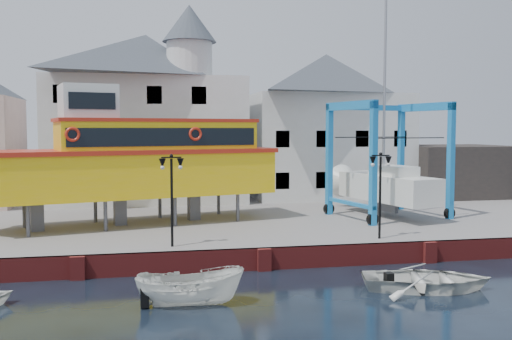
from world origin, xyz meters
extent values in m
plane|color=black|center=(0.00, 0.00, 0.00)|extent=(140.00, 140.00, 0.00)
cube|color=slate|center=(0.00, 11.00, 0.50)|extent=(44.00, 22.00, 1.00)
cube|color=maroon|center=(0.00, 0.12, 0.50)|extent=(44.00, 0.25, 1.00)
cube|color=maroon|center=(-8.00, -0.05, 0.50)|extent=(0.60, 0.36, 1.00)
cube|color=maroon|center=(0.00, -0.05, 0.50)|extent=(0.60, 0.36, 1.00)
cube|color=maroon|center=(8.00, -0.05, 0.50)|extent=(0.60, 0.36, 1.00)
cube|color=silver|center=(-5.00, 18.50, 5.50)|extent=(14.00, 8.00, 9.00)
pyramid|color=#373D44|center=(-5.00, 18.50, 11.60)|extent=(14.00, 8.00, 3.20)
cube|color=black|center=(-10.50, 14.54, 2.60)|extent=(1.00, 0.08, 1.20)
cube|color=black|center=(-7.50, 14.54, 2.60)|extent=(1.00, 0.08, 1.20)
cube|color=black|center=(-4.50, 14.54, 2.60)|extent=(1.00, 0.08, 1.20)
cube|color=black|center=(-1.50, 14.54, 2.60)|extent=(1.00, 0.08, 1.20)
cube|color=black|center=(-10.50, 14.54, 5.60)|extent=(1.00, 0.08, 1.20)
cube|color=black|center=(-7.50, 14.54, 5.60)|extent=(1.00, 0.08, 1.20)
cube|color=black|center=(-4.50, 14.54, 5.60)|extent=(1.00, 0.08, 1.20)
cube|color=black|center=(-1.50, 14.54, 5.60)|extent=(1.00, 0.08, 1.20)
cube|color=black|center=(-10.50, 14.54, 8.60)|extent=(1.00, 0.08, 1.20)
cube|color=black|center=(-7.50, 14.54, 8.60)|extent=(1.00, 0.08, 1.20)
cube|color=black|center=(-4.50, 14.54, 8.60)|extent=(1.00, 0.08, 1.20)
cube|color=black|center=(-1.50, 14.54, 8.60)|extent=(1.00, 0.08, 1.20)
cylinder|color=silver|center=(-2.00, 16.10, 11.20)|extent=(3.20, 3.20, 2.40)
cone|color=#373D44|center=(-2.00, 16.10, 13.70)|extent=(3.80, 3.80, 2.60)
cube|color=silver|center=(9.00, 19.00, 5.00)|extent=(12.00, 8.00, 8.00)
pyramid|color=#373D44|center=(9.00, 19.00, 10.60)|extent=(12.00, 8.00, 3.20)
cube|color=black|center=(4.50, 15.04, 2.60)|extent=(1.00, 0.08, 1.20)
cube|color=black|center=(7.50, 15.04, 2.60)|extent=(1.00, 0.08, 1.20)
cube|color=black|center=(10.50, 15.04, 2.60)|extent=(1.00, 0.08, 1.20)
cube|color=black|center=(13.50, 15.04, 2.60)|extent=(1.00, 0.08, 1.20)
cube|color=black|center=(4.50, 15.04, 5.60)|extent=(1.00, 0.08, 1.20)
cube|color=black|center=(7.50, 15.04, 5.60)|extent=(1.00, 0.08, 1.20)
cube|color=black|center=(10.50, 15.04, 5.60)|extent=(1.00, 0.08, 1.20)
cube|color=black|center=(13.50, 15.04, 5.60)|extent=(1.00, 0.08, 1.20)
cube|color=#272422|center=(19.00, 17.00, 3.00)|extent=(8.00, 7.00, 4.00)
cylinder|color=black|center=(-4.00, 1.20, 3.00)|extent=(0.12, 0.12, 4.00)
cube|color=black|center=(-4.00, 1.20, 5.05)|extent=(0.90, 0.06, 0.06)
sphere|color=black|center=(-4.00, 1.20, 5.12)|extent=(0.16, 0.16, 0.16)
cone|color=black|center=(-4.40, 1.20, 4.78)|extent=(0.32, 0.32, 0.45)
sphere|color=white|center=(-4.40, 1.20, 4.60)|extent=(0.18, 0.18, 0.18)
cone|color=black|center=(-3.60, 1.20, 4.78)|extent=(0.32, 0.32, 0.45)
sphere|color=white|center=(-3.60, 1.20, 4.60)|extent=(0.18, 0.18, 0.18)
cylinder|color=black|center=(6.00, 1.20, 3.00)|extent=(0.12, 0.12, 4.00)
cube|color=black|center=(6.00, 1.20, 5.05)|extent=(0.90, 0.06, 0.06)
sphere|color=black|center=(6.00, 1.20, 5.12)|extent=(0.16, 0.16, 0.16)
cone|color=black|center=(5.60, 1.20, 4.78)|extent=(0.32, 0.32, 0.45)
sphere|color=white|center=(5.60, 1.20, 4.60)|extent=(0.18, 0.18, 0.18)
cone|color=black|center=(6.40, 1.20, 4.78)|extent=(0.32, 0.32, 0.45)
sphere|color=white|center=(6.40, 1.20, 4.60)|extent=(0.18, 0.18, 0.18)
cylinder|color=#59595E|center=(-10.88, 4.90, 1.81)|extent=(0.24, 0.24, 1.61)
cylinder|color=#59595E|center=(-11.62, 7.82, 1.81)|extent=(0.24, 0.24, 1.61)
cylinder|color=#59595E|center=(-7.23, 5.84, 1.81)|extent=(0.24, 0.24, 1.61)
cylinder|color=#59595E|center=(-7.98, 8.75, 1.81)|extent=(0.24, 0.24, 1.61)
cylinder|color=#59595E|center=(-3.59, 6.77, 1.81)|extent=(0.24, 0.24, 1.61)
cylinder|color=#59595E|center=(-4.33, 9.68, 1.81)|extent=(0.24, 0.24, 1.61)
cylinder|color=#59595E|center=(0.06, 7.70, 1.81)|extent=(0.24, 0.24, 1.61)
cylinder|color=#59595E|center=(-0.69, 10.62, 1.81)|extent=(0.24, 0.24, 1.61)
cube|color=#59595E|center=(-10.73, 6.49, 1.81)|extent=(0.76, 0.68, 1.61)
cube|color=#59595E|center=(-6.56, 7.56, 1.81)|extent=(0.76, 0.68, 1.61)
cube|color=#59595E|center=(-2.40, 8.63, 1.81)|extent=(0.76, 0.68, 1.61)
cube|color=yellow|center=(-5.52, 7.83, 3.80)|extent=(15.59, 7.69, 2.37)
cube|color=#B52715|center=(-5.52, 7.83, 5.09)|extent=(15.95, 7.94, 0.24)
cube|color=yellow|center=(-4.48, 8.09, 5.84)|extent=(11.32, 6.21, 1.72)
cube|color=black|center=(-4.02, 6.29, 5.89)|extent=(10.01, 2.62, 0.97)
cube|color=black|center=(-4.94, 9.89, 5.89)|extent=(10.01, 2.62, 0.97)
cube|color=#B52715|center=(-4.48, 8.09, 6.79)|extent=(11.56, 6.36, 0.19)
cube|color=white|center=(-8.13, 7.16, 7.68)|extent=(3.40, 3.40, 1.96)
cube|color=black|center=(-7.77, 5.78, 7.76)|extent=(2.29, 0.64, 0.86)
torus|color=#B52715|center=(-8.69, 5.05, 6.05)|extent=(0.77, 0.33, 0.75)
torus|color=#B52715|center=(-2.44, 6.64, 6.05)|extent=(0.77, 0.33, 0.75)
cube|color=#1979BB|center=(7.12, 4.78, 4.42)|extent=(0.41, 0.41, 6.85)
cylinder|color=black|center=(7.12, 4.78, 1.34)|extent=(0.72, 0.40, 0.68)
cube|color=#1979BB|center=(6.06, 9.20, 4.42)|extent=(0.41, 0.41, 6.85)
cylinder|color=black|center=(6.06, 9.20, 1.34)|extent=(0.72, 0.40, 0.68)
cube|color=#1979BB|center=(12.50, 6.06, 4.42)|extent=(0.41, 0.41, 6.85)
cylinder|color=black|center=(12.50, 6.06, 1.34)|extent=(0.72, 0.40, 0.68)
cube|color=#1979BB|center=(11.44, 10.49, 4.42)|extent=(0.41, 0.41, 6.85)
cylinder|color=black|center=(11.44, 10.49, 1.34)|extent=(0.72, 0.40, 0.68)
cube|color=#1979BB|center=(6.59, 6.99, 7.68)|extent=(1.47, 4.84, 0.48)
cube|color=#1979BB|center=(6.59, 6.99, 1.98)|extent=(1.37, 4.81, 0.21)
cube|color=#1979BB|center=(11.97, 8.28, 7.68)|extent=(1.47, 4.84, 0.48)
cube|color=#1979BB|center=(11.97, 8.28, 1.98)|extent=(1.37, 4.81, 0.21)
cube|color=#1979BB|center=(8.75, 9.84, 7.68)|extent=(5.79, 1.70, 0.34)
cube|color=white|center=(9.28, 7.63, 2.76)|extent=(3.90, 7.66, 1.57)
cone|color=white|center=(8.26, 11.86, 2.76)|extent=(2.55, 2.05, 2.25)
cube|color=#59595E|center=(9.28, 7.63, 1.64)|extent=(0.64, 1.77, 0.68)
cube|color=white|center=(9.39, 7.16, 3.84)|extent=(2.21, 3.22, 0.59)
cylinder|color=#99999E|center=(9.17, 8.11, 8.92)|extent=(0.19, 0.19, 10.76)
cube|color=black|center=(9.69, 5.92, 5.80)|extent=(5.15, 1.35, 0.05)
cube|color=black|center=(8.87, 9.34, 5.80)|extent=(5.15, 1.35, 0.05)
imported|color=white|center=(-3.63, -4.46, 0.00)|extent=(3.98, 1.72, 1.50)
imported|color=white|center=(5.69, -4.19, 0.00)|extent=(5.73, 4.70, 1.04)
camera|label=1|loc=(-5.14, -24.57, 6.34)|focal=40.00mm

